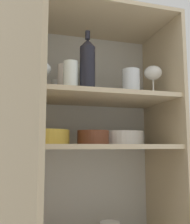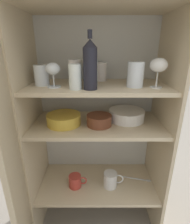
{
  "view_description": "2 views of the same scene",
  "coord_description": "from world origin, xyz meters",
  "px_view_note": "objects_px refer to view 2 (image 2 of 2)",
  "views": [
    {
      "loc": [
        -0.3,
        -0.97,
        0.72
      ],
      "look_at": [
        0.03,
        0.2,
        0.88
      ],
      "focal_mm": 42.0,
      "sensor_mm": 36.0,
      "label": 1
    },
    {
      "loc": [
        -0.01,
        -0.75,
        1.14
      ],
      "look_at": [
        -0.01,
        0.18,
        0.79
      ],
      "focal_mm": 28.0,
      "sensor_mm": 36.0,
      "label": 2
    }
  ],
  "objects_px": {
    "plate_stack_white": "(126,115)",
    "mixing_bowl_large": "(63,119)",
    "wine_bottle": "(89,65)",
    "coffee_mug_primary": "(110,180)",
    "serving_bowl_small": "(98,120)"
  },
  "relations": [
    {
      "from": "wine_bottle",
      "to": "mixing_bowl_large",
      "type": "height_order",
      "value": "wine_bottle"
    },
    {
      "from": "plate_stack_white",
      "to": "mixing_bowl_large",
      "type": "height_order",
      "value": "plate_stack_white"
    },
    {
      "from": "wine_bottle",
      "to": "mixing_bowl_large",
      "type": "distance_m",
      "value": 0.35
    },
    {
      "from": "wine_bottle",
      "to": "coffee_mug_primary",
      "type": "relative_size",
      "value": 2.04
    },
    {
      "from": "coffee_mug_primary",
      "to": "serving_bowl_small",
      "type": "bearing_deg",
      "value": 177.94
    },
    {
      "from": "mixing_bowl_large",
      "to": "serving_bowl_small",
      "type": "height_order",
      "value": "same"
    },
    {
      "from": "serving_bowl_small",
      "to": "wine_bottle",
      "type": "bearing_deg",
      "value": -122.23
    },
    {
      "from": "mixing_bowl_large",
      "to": "coffee_mug_primary",
      "type": "height_order",
      "value": "mixing_bowl_large"
    },
    {
      "from": "mixing_bowl_large",
      "to": "coffee_mug_primary",
      "type": "xyz_separation_m",
      "value": [
        0.28,
        -0.02,
        -0.42
      ]
    },
    {
      "from": "serving_bowl_small",
      "to": "coffee_mug_primary",
      "type": "height_order",
      "value": "serving_bowl_small"
    },
    {
      "from": "wine_bottle",
      "to": "mixing_bowl_large",
      "type": "xyz_separation_m",
      "value": [
        -0.16,
        0.09,
        -0.31
      ]
    },
    {
      "from": "mixing_bowl_large",
      "to": "serving_bowl_small",
      "type": "distance_m",
      "value": 0.2
    },
    {
      "from": "wine_bottle",
      "to": "mixing_bowl_large",
      "type": "bearing_deg",
      "value": 150.97
    },
    {
      "from": "wine_bottle",
      "to": "plate_stack_white",
      "type": "height_order",
      "value": "wine_bottle"
    },
    {
      "from": "plate_stack_white",
      "to": "coffee_mug_primary",
      "type": "bearing_deg",
      "value": -137.84
    }
  ]
}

